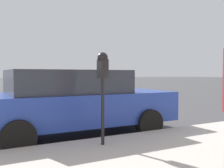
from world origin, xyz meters
name	(u,v)px	position (x,y,z in m)	size (l,w,h in m)	color
ground_plane	(66,126)	(0.00, 0.00, 0.00)	(220.00, 220.00, 0.00)	#424244
parking_meter	(103,74)	(-2.73, 0.22, 1.44)	(0.21, 0.19, 1.66)	black
car_blue	(73,101)	(-1.13, 0.19, 0.81)	(2.14, 4.63, 1.54)	navy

